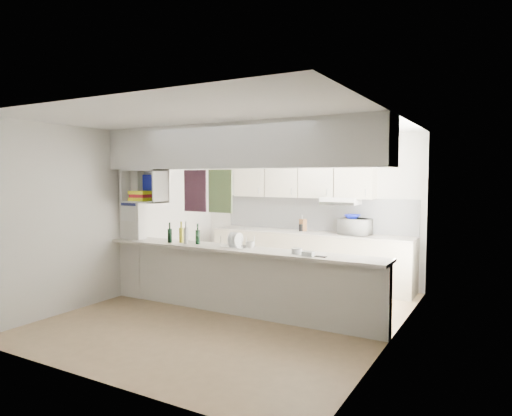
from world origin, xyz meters
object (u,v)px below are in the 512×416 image
Objects in this scene: microwave at (355,227)px; wine_bottles at (184,235)px; bowl at (352,217)px; dish_rack at (237,241)px.

microwave is 2.87m from wine_bottles.
bowl is at bearing 49.27° from wine_bottles.
wine_bottles is (-0.87, -0.08, 0.03)m from dish_rack.
wine_bottles reaches higher than microwave.
microwave is 2.32m from dish_rack.
microwave is 0.96× the size of wine_bottles.
microwave is 1.17× the size of dish_rack.
bowl is at bearing 37.85° from microwave.
bowl is 2.84m from wine_bottles.
wine_bottles is (-1.85, -2.14, -0.19)m from bowl.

